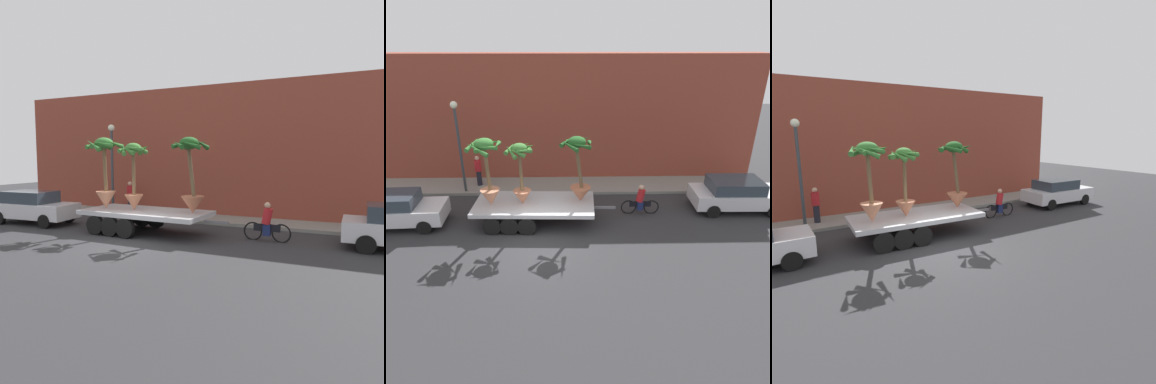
% 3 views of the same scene
% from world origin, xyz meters
% --- Properties ---
extents(ground_plane, '(60.00, 60.00, 0.00)m').
position_xyz_m(ground_plane, '(0.00, 0.00, 0.00)').
color(ground_plane, '#2D2D30').
extents(sidewalk, '(24.00, 2.20, 0.15)m').
position_xyz_m(sidewalk, '(0.00, 6.10, 0.07)').
color(sidewalk, gray).
rests_on(sidewalk, ground).
extents(building_facade, '(24.00, 1.20, 7.03)m').
position_xyz_m(building_facade, '(0.00, 7.80, 3.52)').
color(building_facade, brown).
rests_on(building_facade, ground).
extents(flatbed_trailer, '(6.46, 2.67, 0.98)m').
position_xyz_m(flatbed_trailer, '(-0.55, 2.14, 0.76)').
color(flatbed_trailer, '#B7BABF').
rests_on(flatbed_trailer, ground).
extents(potted_palm_rear, '(1.44, 1.51, 3.04)m').
position_xyz_m(potted_palm_rear, '(1.73, 2.29, 2.42)').
color(potted_palm_rear, '#B26647').
rests_on(potted_palm_rear, flatbed_trailer).
extents(potted_palm_middle, '(1.47, 1.52, 3.09)m').
position_xyz_m(potted_palm_middle, '(-2.24, 1.94, 2.61)').
color(potted_palm_middle, tan).
rests_on(potted_palm_middle, flatbed_trailer).
extents(potted_palm_front, '(1.36, 1.36, 2.84)m').
position_xyz_m(potted_palm_front, '(-0.81, 2.03, 2.43)').
color(potted_palm_front, '#C17251').
rests_on(potted_palm_front, flatbed_trailer).
extents(cyclist, '(1.84, 0.35, 1.54)m').
position_xyz_m(cyclist, '(4.69, 2.80, 0.67)').
color(cyclist, black).
rests_on(cyclist, ground).
extents(parked_car, '(4.48, 2.01, 1.58)m').
position_xyz_m(parked_car, '(9.51, 3.19, 0.83)').
color(parked_car, silver).
rests_on(parked_car, ground).
extents(trailing_car, '(4.34, 1.98, 1.58)m').
position_xyz_m(trailing_car, '(-6.53, 1.87, 0.83)').
color(trailing_car, silver).
rests_on(trailing_car, ground).
extents(pedestrian_near_gate, '(0.36, 0.36, 1.71)m').
position_xyz_m(pedestrian_near_gate, '(-3.78, 6.12, 1.04)').
color(pedestrian_near_gate, black).
rests_on(pedestrian_near_gate, sidewalk).
extents(street_lamp, '(0.36, 0.36, 4.83)m').
position_xyz_m(street_lamp, '(-4.35, 5.30, 3.23)').
color(street_lamp, '#383D42').
rests_on(street_lamp, sidewalk).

